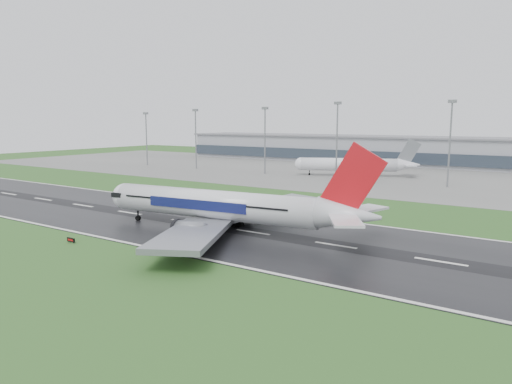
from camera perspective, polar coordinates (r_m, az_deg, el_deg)
The scene contains 12 objects.
ground at distance 131.31m, azimuth -15.03°, elevation -2.48°, with size 520.00×520.00×0.00m, color #26511E.
runway at distance 131.30m, azimuth -15.04°, elevation -2.46°, with size 400.00×45.00×0.10m, color black.
apron at distance 232.38m, azimuth 8.77°, elevation 2.46°, with size 400.00×130.00×0.08m, color slate.
terminal at distance 287.12m, azimuth 13.90°, elevation 4.96°, with size 240.00×36.00×15.00m, color gray.
main_airliner at distance 103.81m, azimuth -3.18°, elevation 0.47°, with size 66.43×63.26×19.61m, color silver, non-canonical shape.
parked_airliner at distance 215.05m, azimuth 11.76°, elevation 4.08°, with size 55.69×51.85×16.32m, color white, non-canonical shape.
runway_sign at distance 103.48m, azimuth -21.47°, elevation -5.45°, with size 2.30×0.26×1.04m, color black, non-canonical shape.
floodmast_0 at distance 269.65m, azimuth -13.10°, elevation 6.15°, with size 0.64×0.64×27.98m, color gray.
floodmast_1 at distance 244.70m, azimuth -7.29°, elevation 6.22°, with size 0.64×0.64×29.28m, color gray.
floodmast_2 at distance 219.43m, azimuth 1.09°, elevation 6.07°, with size 0.64×0.64×29.66m, color gray.
floodmast_3 at distance 202.28m, azimuth 9.74°, elevation 5.96°, with size 0.64×0.64×31.25m, color gray.
floodmast_4 at distance 188.51m, azimuth 22.38°, elevation 5.20°, with size 0.64×0.64×30.96m, color gray.
Camera 1 is at (97.40, -84.55, 24.62)m, focal length 33.08 mm.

